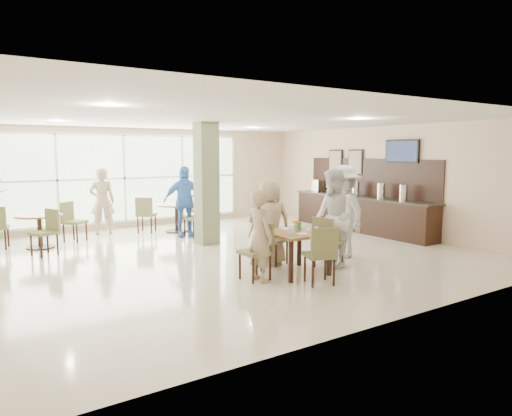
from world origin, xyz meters
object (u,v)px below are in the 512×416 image
adult_b (208,200)px  teen_standing (343,212)px  round_table_right (177,211)px  round_table_left (39,224)px  teen_right (333,218)px  adult_a (184,201)px  teen_left (260,236)px  main_table (296,237)px  teen_far (270,222)px  adult_standing (102,201)px  buffet_counter (361,211)px

adult_b → teen_standing: bearing=8.1°
round_table_right → teen_standing: size_ratio=0.58×
round_table_left → teen_right: (4.33, -4.81, 0.37)m
round_table_left → adult_a: size_ratio=0.56×
teen_left → teen_right: teen_right is taller
main_table → teen_right: bearing=1.7°
teen_right → teen_standing: 0.85m
round_table_left → teen_left: teen_left is taller
teen_right → adult_b: (-0.01, 5.02, -0.11)m
main_table → adult_b: size_ratio=0.61×
teen_right → adult_a: teen_right is taller
round_table_right → adult_a: bearing=-98.7°
teen_left → teen_standing: (2.39, 0.54, 0.17)m
teen_far → adult_b: size_ratio=1.01×
round_table_right → teen_left: (-0.75, -5.17, 0.19)m
teen_far → teen_standing: (1.61, -0.28, 0.11)m
round_table_right → adult_standing: size_ratio=0.62×
adult_standing → teen_left: bearing=114.6°
adult_a → buffet_counter: bearing=-12.3°
teen_right → adult_b: 5.02m
round_table_right → buffet_counter: (4.24, -2.60, -0.02)m
main_table → teen_right: teen_right is taller
teen_left → adult_b: (1.67, 5.09, 0.05)m
teen_far → adult_b: 4.36m
main_table → teen_standing: bearing=17.3°
teen_left → teen_far: teen_far is taller
round_table_left → teen_right: 6.48m
round_table_left → teen_standing: bearing=-40.7°
adult_b → buffet_counter: bearing=51.9°
adult_a → main_table: bearing=-77.3°
teen_right → adult_a: (-1.05, 4.34, -0.03)m
teen_right → round_table_left: bearing=-118.3°
teen_left → teen_far: 1.14m
main_table → teen_left: size_ratio=0.65×
teen_standing → adult_standing: bearing=-135.8°
round_table_right → teen_standing: 4.92m
round_table_left → main_table: bearing=-54.6°
teen_left → adult_standing: adult_standing is taller
buffet_counter → round_table_left: bearing=163.2°
round_table_right → adult_b: size_ratio=0.67×
teen_left → adult_b: size_ratio=0.94×
round_table_right → adult_a: 0.83m
teen_right → adult_standing: (-2.70, 5.77, -0.05)m
teen_right → teen_standing: teen_standing is taller
teen_far → adult_a: size_ratio=0.92×
main_table → round_table_left: bearing=125.4°
buffet_counter → adult_a: buffet_counter is taller
buffet_counter → teen_right: 4.16m
main_table → adult_b: adult_b is taller
adult_a → teen_left: bearing=-87.5°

